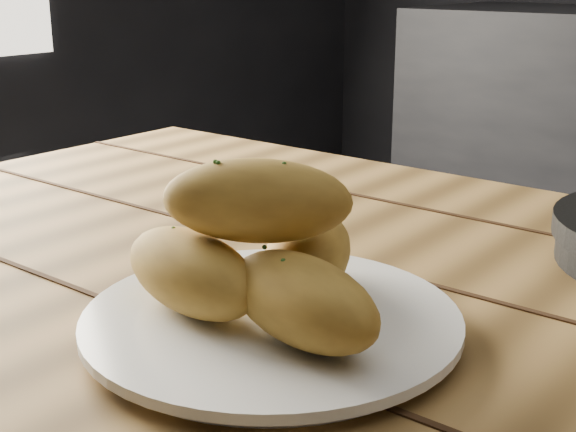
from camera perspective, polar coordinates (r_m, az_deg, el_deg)
name	(u,v)px	position (r m, az deg, el deg)	size (l,w,h in m)	color
plate	(272,323)	(0.61, -1.17, -7.64)	(0.29, 0.29, 0.02)	white
bread_rolls	(263,257)	(0.59, -1.77, -2.90)	(0.25, 0.21, 0.12)	#AD8430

